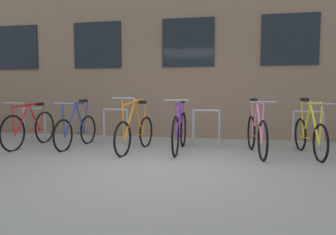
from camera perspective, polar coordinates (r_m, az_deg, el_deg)
The scene contains 9 objects.
ground_plane at distance 4.82m, azimuth -1.17°, elevation -9.26°, with size 42.00×42.00×0.00m, color gray.
storefront_building at distance 11.10m, azimuth 5.81°, elevation 13.13°, with size 28.00×6.37×5.58m.
bike_rack at distance 6.66m, azimuth -1.56°, elevation -1.10°, with size 6.60×0.05×0.80m.
bicycle_yellow at distance 6.26m, azimuth 24.65°, elevation -2.94°, with size 0.44×1.71×1.07m.
bicycle_blue at distance 6.81m, azimuth -16.52°, elevation -2.18°, with size 0.44×1.63×1.02m.
bicycle_orange at distance 6.13m, azimuth -6.04°, elevation -2.67°, with size 0.44×1.73×1.09m.
bicycle_purple at distance 6.12m, azimuth 2.17°, elevation -2.40°, with size 0.44×1.83×1.05m.
bicycle_pink at distance 6.01m, azimuth 16.02°, elevation -2.85°, with size 0.44×1.76×1.06m.
bicycle_red at distance 7.26m, azimuth -24.11°, elevation -1.80°, with size 0.44×1.81×0.98m.
Camera 1 is at (0.97, -4.57, 1.16)m, focal length 33.04 mm.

